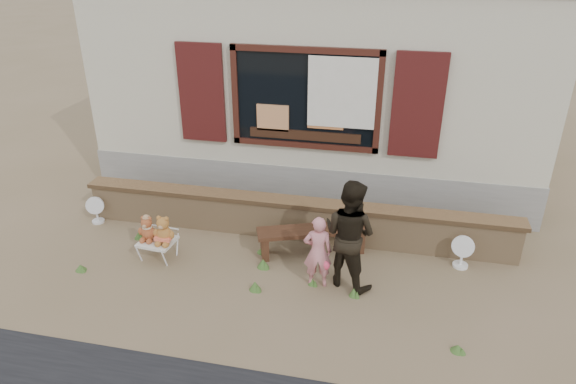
% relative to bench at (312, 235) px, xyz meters
% --- Properties ---
extents(ground, '(80.00, 80.00, 0.00)m').
position_rel_bench_xyz_m(ground, '(-0.40, -0.56, -0.32)').
color(ground, brown).
rests_on(ground, ground).
extents(shopfront, '(8.04, 5.13, 4.00)m').
position_rel_bench_xyz_m(shopfront, '(-0.40, 3.93, 1.68)').
color(shopfront, '#9F9680').
rests_on(shopfront, ground).
extents(brick_wall, '(7.10, 0.36, 0.67)m').
position_rel_bench_xyz_m(brick_wall, '(-0.40, 0.44, 0.02)').
color(brick_wall, tan).
rests_on(brick_wall, ground).
extents(bench, '(1.72, 0.93, 0.44)m').
position_rel_bench_xyz_m(bench, '(0.00, 0.00, 0.00)').
color(bench, '#382013').
rests_on(bench, ground).
extents(folding_chair, '(0.55, 0.50, 0.31)m').
position_rel_bench_xyz_m(folding_chair, '(-2.28, -0.64, -0.03)').
color(folding_chair, silver).
rests_on(folding_chair, ground).
extents(teddy_bear_left, '(0.32, 0.28, 0.40)m').
position_rel_bench_xyz_m(teddy_bear_left, '(-2.42, -0.63, 0.20)').
color(teddy_bear_left, brown).
rests_on(teddy_bear_left, folding_chair).
extents(teddy_bear_right, '(0.36, 0.32, 0.45)m').
position_rel_bench_xyz_m(teddy_bear_right, '(-2.14, -0.66, 0.22)').
color(teddy_bear_right, '#905B28').
rests_on(teddy_bear_right, folding_chair).
extents(child, '(0.43, 0.32, 1.09)m').
position_rel_bench_xyz_m(child, '(0.20, -0.79, 0.23)').
color(child, pink).
rests_on(child, ground).
extents(adult, '(0.96, 0.89, 1.60)m').
position_rel_bench_xyz_m(adult, '(0.61, -0.66, 0.48)').
color(adult, black).
rests_on(adult, ground).
extents(fan_left, '(0.32, 0.21, 0.49)m').
position_rel_bench_xyz_m(fan_left, '(-3.80, 0.17, -0.07)').
color(fan_left, silver).
rests_on(fan_left, ground).
extents(fan_right, '(0.34, 0.23, 0.54)m').
position_rel_bench_xyz_m(fan_right, '(2.24, 0.10, -0.05)').
color(fan_right, white).
rests_on(fan_right, ground).
extents(grass_tufts, '(5.50, 1.77, 0.14)m').
position_rel_bench_xyz_m(grass_tufts, '(-0.74, -0.81, -0.26)').
color(grass_tufts, '#3D6227').
rests_on(grass_tufts, ground).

